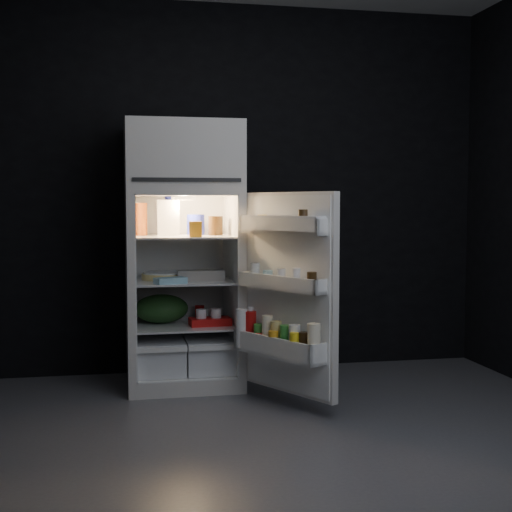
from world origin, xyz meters
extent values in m
cube|color=#56565C|center=(0.00, 0.00, 0.00)|extent=(4.00, 3.40, 0.00)
cube|color=black|center=(0.00, 1.70, 1.35)|extent=(4.00, 0.00, 2.70)
cube|color=black|center=(0.00, -1.70, 1.35)|extent=(4.00, 0.00, 2.70)
cube|color=silver|center=(-0.30, 1.30, 0.05)|extent=(0.76, 0.70, 0.10)
cube|color=silver|center=(-0.66, 1.30, 0.70)|extent=(0.05, 0.70, 1.20)
cube|color=silver|center=(0.05, 1.30, 0.70)|extent=(0.05, 0.70, 1.20)
cube|color=white|center=(-0.30, 1.62, 0.70)|extent=(0.66, 0.05, 1.20)
cube|color=silver|center=(-0.30, 1.30, 1.33)|extent=(0.76, 0.70, 0.06)
cube|color=silver|center=(-0.30, 1.30, 1.57)|extent=(0.76, 0.70, 0.42)
cube|color=black|center=(-0.30, 0.95, 1.39)|extent=(0.68, 0.01, 0.02)
cube|color=white|center=(-0.63, 1.28, 0.70)|extent=(0.01, 0.65, 1.20)
cube|color=white|center=(0.02, 1.28, 0.70)|extent=(0.01, 0.65, 1.20)
cube|color=white|center=(-0.30, 1.28, 1.30)|extent=(0.66, 0.65, 0.01)
cube|color=white|center=(-0.30, 1.28, 0.10)|extent=(0.66, 0.65, 0.01)
cube|color=white|center=(-0.30, 1.28, 1.02)|extent=(0.65, 0.63, 0.01)
cube|color=white|center=(-0.30, 1.28, 0.72)|extent=(0.65, 0.63, 0.01)
cube|color=white|center=(-0.30, 1.28, 0.42)|extent=(0.65, 0.63, 0.01)
cube|color=white|center=(-0.47, 1.30, 0.22)|extent=(0.32, 0.59, 0.22)
cube|color=white|center=(-0.14, 1.30, 0.22)|extent=(0.32, 0.59, 0.22)
cube|color=white|center=(-0.47, 0.97, 0.31)|extent=(0.32, 0.02, 0.03)
cube|color=white|center=(-0.14, 0.97, 0.31)|extent=(0.32, 0.02, 0.03)
cube|color=#FFE5B2|center=(-0.30, 1.23, 1.28)|extent=(0.14, 0.14, 0.02)
cube|color=silver|center=(0.28, 0.63, 0.70)|extent=(0.42, 0.69, 1.22)
cube|color=white|center=(0.26, 0.62, 0.70)|extent=(0.36, 0.63, 1.18)
cube|color=white|center=(0.22, 0.60, 1.07)|extent=(0.41, 0.64, 0.02)
cube|color=white|center=(0.19, 0.58, 1.11)|extent=(0.35, 0.60, 0.10)
cube|color=white|center=(0.38, 0.31, 1.11)|extent=(0.09, 0.06, 0.10)
cube|color=white|center=(0.06, 0.88, 1.11)|extent=(0.09, 0.06, 0.10)
cube|color=white|center=(0.22, 0.59, 0.73)|extent=(0.42, 0.64, 0.02)
cube|color=white|center=(0.18, 0.57, 0.77)|extent=(0.35, 0.60, 0.09)
cube|color=white|center=(0.38, 0.31, 0.77)|extent=(0.10, 0.07, 0.09)
cube|color=white|center=(0.06, 0.88, 0.77)|extent=(0.10, 0.07, 0.09)
cube|color=white|center=(0.20, 0.58, 0.33)|extent=(0.45, 0.66, 0.02)
cube|color=white|center=(0.15, 0.55, 0.38)|extent=(0.35, 0.60, 0.13)
cube|color=white|center=(0.36, 0.30, 0.38)|extent=(0.13, 0.09, 0.13)
cube|color=white|center=(0.04, 0.87, 0.38)|extent=(0.13, 0.09, 0.13)
cube|color=white|center=(0.22, 0.60, 1.16)|extent=(0.40, 0.62, 0.02)
cylinder|color=black|center=(0.31, 0.44, 1.14)|extent=(0.08, 0.08, 0.13)
cylinder|color=yellow|center=(0.13, 0.75, 1.13)|extent=(0.08, 0.08, 0.09)
cylinder|color=black|center=(0.34, 0.37, 0.80)|extent=(0.08, 0.08, 0.11)
cylinder|color=white|center=(0.28, 0.48, 0.80)|extent=(0.07, 0.07, 0.12)
cylinder|color=silver|center=(0.22, 0.59, 0.80)|extent=(0.08, 0.08, 0.11)
cylinder|color=#7DADC1|center=(0.16, 0.70, 0.79)|extent=(0.08, 0.08, 0.09)
cylinder|color=silver|center=(0.10, 0.80, 0.81)|extent=(0.08, 0.08, 0.13)
cylinder|color=beige|center=(0.35, 0.32, 0.45)|extent=(0.10, 0.10, 0.22)
cylinder|color=black|center=(0.31, 0.39, 0.42)|extent=(0.08, 0.08, 0.16)
cylinder|color=white|center=(0.27, 0.46, 0.44)|extent=(0.09, 0.09, 0.19)
cylinder|color=#338C33|center=(0.23, 0.53, 0.43)|extent=(0.09, 0.09, 0.18)
cylinder|color=tan|center=(0.19, 0.60, 0.44)|extent=(0.09, 0.09, 0.19)
cylinder|color=beige|center=(0.15, 0.67, 0.45)|extent=(0.09, 0.09, 0.22)
cylinder|color=#338C33|center=(0.11, 0.74, 0.42)|extent=(0.09, 0.09, 0.16)
cylinder|color=red|center=(0.07, 0.81, 0.45)|extent=(0.10, 0.10, 0.23)
cylinder|color=yellow|center=(0.25, 0.41, 0.42)|extent=(0.08, 0.08, 0.16)
cylinder|color=orange|center=(0.17, 0.56, 0.41)|extent=(0.08, 0.08, 0.14)
cylinder|color=red|center=(0.10, 0.69, 0.39)|extent=(0.08, 0.08, 0.11)
cylinder|color=white|center=(0.02, 0.83, 0.46)|extent=(0.10, 0.10, 0.24)
cylinder|color=white|center=(0.07, 0.81, 0.58)|extent=(0.05, 0.05, 0.02)
cube|color=white|center=(-0.40, 1.32, 1.15)|extent=(0.15, 0.15, 0.24)
cylinder|color=#1E28A2|center=(-0.21, 1.37, 1.10)|extent=(0.14, 0.14, 0.14)
cylinder|color=black|center=(-0.08, 1.26, 1.09)|extent=(0.11, 0.11, 0.13)
cylinder|color=orange|center=(-0.58, 1.34, 1.14)|extent=(0.10, 0.10, 0.22)
cube|color=orange|center=(-0.24, 1.05, 1.08)|extent=(0.09, 0.07, 0.10)
cube|color=gray|center=(-0.19, 1.19, 0.76)|extent=(0.32, 0.13, 0.07)
cylinder|color=tan|center=(-0.42, 1.33, 0.75)|extent=(0.33, 0.33, 0.04)
cube|color=#7DADC1|center=(-0.41, 1.04, 0.75)|extent=(0.22, 0.16, 0.04)
cube|color=beige|center=(-0.11, 1.44, 0.75)|extent=(0.13, 0.11, 0.05)
ellipsoid|color=#193815|center=(-0.45, 1.33, 0.52)|extent=(0.46, 0.44, 0.20)
cube|color=red|center=(-0.14, 1.16, 0.45)|extent=(0.28, 0.16, 0.05)
cylinder|color=red|center=(-0.17, 1.48, 0.47)|extent=(0.07, 0.07, 0.09)
cylinder|color=white|center=(-0.11, 1.37, 0.47)|extent=(0.10, 0.10, 0.09)
camera|label=1|loc=(-0.76, -3.54, 1.24)|focal=50.00mm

